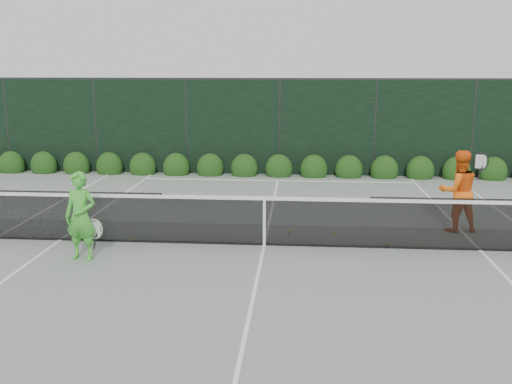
{
  "coord_description": "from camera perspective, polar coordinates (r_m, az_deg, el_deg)",
  "views": [
    {
      "loc": [
        0.68,
        -10.63,
        3.44
      ],
      "look_at": [
        -0.19,
        0.3,
        1.0
      ],
      "focal_mm": 40.0,
      "sensor_mm": 36.0,
      "label": 1
    }
  ],
  "objects": [
    {
      "name": "ground",
      "position": [
        11.19,
        0.83,
        -5.35
      ],
      "size": [
        80.0,
        80.0,
        0.0
      ],
      "primitive_type": "plane",
      "color": "gray",
      "rests_on": "ground"
    },
    {
      "name": "tennis_net",
      "position": [
        11.04,
        0.71,
        -2.73
      ],
      "size": [
        12.9,
        0.1,
        1.07
      ],
      "color": "black",
      "rests_on": "ground"
    },
    {
      "name": "player_woman",
      "position": [
        10.67,
        -17.12,
        -2.34
      ],
      "size": [
        0.67,
        0.47,
        1.61
      ],
      "rotation": [
        0.0,
        0.0,
        -0.16
      ],
      "color": "green",
      "rests_on": "ground"
    },
    {
      "name": "player_man",
      "position": [
        12.68,
        19.57,
        0.09
      ],
      "size": [
        0.96,
        0.77,
        1.73
      ],
      "rotation": [
        0.0,
        0.0,
        3.28
      ],
      "color": "orange",
      "rests_on": "ground"
    },
    {
      "name": "court_lines",
      "position": [
        11.19,
        0.83,
        -5.32
      ],
      "size": [
        11.03,
        23.83,
        0.01
      ],
      "color": "white",
      "rests_on": "ground"
    },
    {
      "name": "windscreen_fence",
      "position": [
        8.18,
        -0.37,
        -1.07
      ],
      "size": [
        32.0,
        21.07,
        3.06
      ],
      "color": "black",
      "rests_on": "ground"
    },
    {
      "name": "hedge_row",
      "position": [
        18.08,
        2.3,
        2.33
      ],
      "size": [
        31.66,
        0.65,
        0.94
      ],
      "color": "#16330E",
      "rests_on": "ground"
    },
    {
      "name": "tennis_balls",
      "position": [
        11.53,
        5.49,
        -4.7
      ],
      "size": [
        5.76,
        0.91,
        0.07
      ],
      "color": "#CBEC34",
      "rests_on": "ground"
    }
  ]
}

